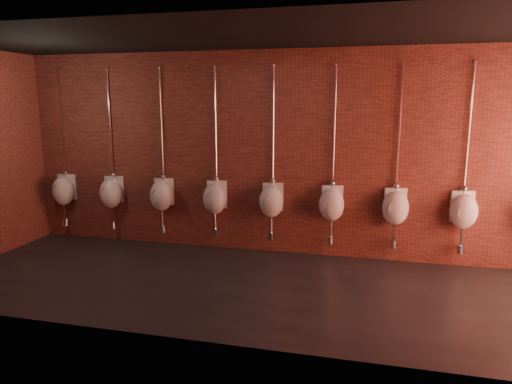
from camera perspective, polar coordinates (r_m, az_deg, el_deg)
ground at (r=6.19m, az=-0.48°, el=-11.71°), size 8.50×8.50×0.00m
room_shell at (r=5.72m, az=-0.51°, el=7.21°), size 8.54×3.04×3.22m
urinal_0 at (r=8.76m, az=-22.93°, el=0.25°), size 0.44×0.40×2.72m
urinal_1 at (r=8.24m, az=-17.65°, el=-0.03°), size 0.44×0.40×2.72m
urinal_2 at (r=7.79m, az=-11.73°, el=-0.34°), size 0.44×0.40×2.72m
urinal_3 at (r=7.44m, az=-5.16°, el=-0.69°), size 0.44×0.40×2.72m
urinal_4 at (r=7.20m, az=1.94°, el=-1.05°), size 0.44×0.40×2.72m
urinal_5 at (r=7.08m, az=9.42°, el=-1.42°), size 0.44×0.40×2.72m
urinal_6 at (r=7.08m, az=17.03°, el=-1.77°), size 0.44×0.40×2.72m
urinal_7 at (r=7.20m, az=24.52°, el=-2.08°), size 0.44×0.40×2.72m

